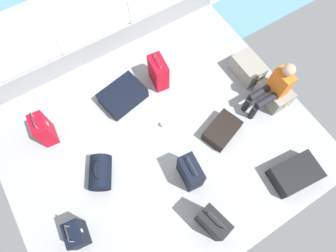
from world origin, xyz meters
The scene contains 17 objects.
ground_plane centered at (0.00, 0.00, -0.03)m, with size 4.40×5.20×0.06m, color #939699.
gunwale_port centered at (-2.17, 0.00, 0.23)m, with size 0.06×5.20×0.45m, color #939699.
railing_port centered at (-2.17, 0.00, 0.78)m, with size 0.04×4.20×1.02m.
sea_wake centered at (-3.60, 0.00, -0.34)m, with size 12.00×12.00×0.01m.
cargo_crate_0 centered at (-0.30, 2.13, 0.18)m, with size 0.64×0.40×0.35m.
cargo_crate_1 centered at (0.39, 2.18, 0.18)m, with size 0.62×0.41×0.36m.
passenger_seated centered at (0.39, 2.00, 0.55)m, with size 0.34×0.66×1.06m.
suitcase_1 centered at (-1.03, 0.61, 0.31)m, with size 0.46×0.30×0.71m.
suitcase_2 centered at (0.81, 0.08, 0.29)m, with size 0.48×0.29×0.69m.
suitcase_3 centered at (-1.05, -0.15, 0.13)m, with size 0.68×0.86×0.26m.
suitcase_4 centered at (-1.08, -1.59, 0.30)m, with size 0.39×0.26×0.73m.
suitcase_5 centered at (0.69, -1.81, 0.26)m, with size 0.38×0.27×0.69m.
suitcase_6 centered at (0.45, 0.99, 0.11)m, with size 0.60×0.73×0.23m.
suitcase_7 centered at (1.70, 1.52, 0.14)m, with size 0.57×0.79×0.28m.
suitcase_8 centered at (1.60, -0.06, 0.30)m, with size 0.50×0.34×0.75m.
duffel_bag centered at (0.03, -1.13, 0.18)m, with size 0.64×0.57×0.51m.
paper_cup centered at (-0.20, 0.19, 0.05)m, with size 0.08×0.08×0.10m, color white.
Camera 1 is at (1.49, -0.76, 4.53)m, focal length 29.54 mm.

